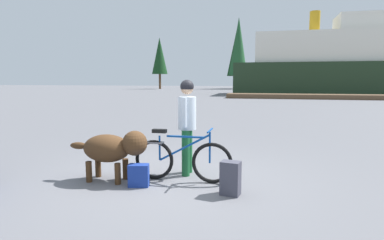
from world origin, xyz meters
The scene contains 12 objects.
ground_plane centered at (0.00, 0.00, 0.00)m, with size 160.00×160.00×0.00m, color slate.
bicycle centered at (0.22, -0.01, 0.37)m, with size 1.68×0.44×0.90m.
person_cyclist centered at (0.21, 0.41, 1.02)m, with size 0.32×0.53×1.70m.
dog centered at (-0.90, -0.25, 0.56)m, with size 1.40×0.55×0.87m.
backpack centered at (1.09, -0.47, 0.25)m, with size 0.28×0.20×0.51m, color #3F3F4C.
handbag_pannier centered at (-0.38, -0.42, 0.18)m, with size 0.32×0.18×0.36m, color navy.
dock_pier centered at (7.59, 25.16, 0.20)m, with size 19.06×2.29×0.40m, color brown.
ferry_boat centered at (9.31, 33.00, 3.23)m, with size 22.20×7.58×9.08m.
pine_tree_far_left centered at (-17.29, 50.69, 5.91)m, with size 2.82×2.82×9.19m.
pine_tree_center centered at (-3.31, 52.25, 7.50)m, with size 3.17×3.17×12.48m.
pine_tree_far_right centered at (11.97, 54.19, 6.15)m, with size 3.68×3.68×9.85m.
pine_tree_mid_back centered at (-3.89, 56.50, 7.07)m, with size 3.75×3.75×11.80m.
Camera 1 is at (1.56, -5.06, 1.70)m, focal length 29.91 mm.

